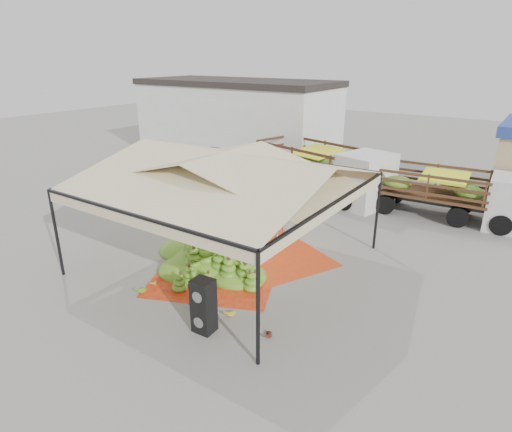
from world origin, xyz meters
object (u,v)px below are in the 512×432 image
Objects in this scene: speaker_stack at (204,306)px; vendor at (281,216)px; truck_left at (326,165)px; truck_right at (458,190)px; banana_heap at (211,250)px.

vendor reaches higher than speaker_stack.
truck_left reaches higher than truck_right.
banana_heap is at bearing -125.41° from truck_right.
truck_right is (3.82, 12.82, 0.61)m from speaker_stack.
truck_right is (5.34, 6.33, 0.41)m from vendor.
speaker_stack is 13.39m from truck_right.
truck_right reaches higher than vendor.
truck_left is at bearing 177.12° from truck_right.
banana_heap is at bearing -73.44° from truck_left.
vendor is at bearing 75.23° from banana_heap.
banana_heap is 3.96m from speaker_stack.
speaker_stack is 0.79× the size of vendor.
banana_heap is 2.62× the size of vendor.
truck_left reaches higher than vendor.
vendor is (0.88, 3.35, 0.43)m from banana_heap.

